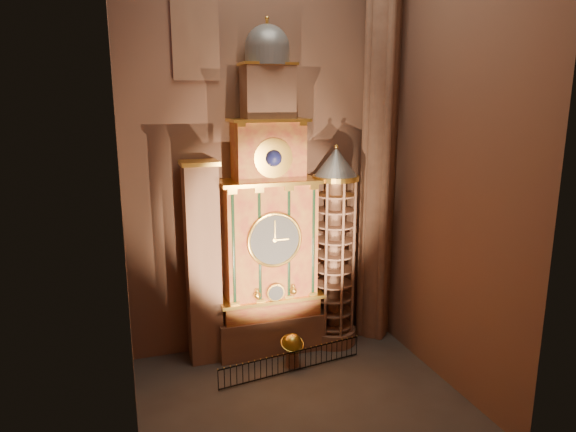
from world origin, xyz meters
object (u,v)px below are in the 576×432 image
object	(u,v)px
stair_turret	(334,250)
celestial_globe	(292,347)
iron_railing	(292,362)
astronomical_clock	(269,228)
portrait_tower	(203,263)

from	to	relation	value
stair_turret	celestial_globe	size ratio (longest dim) A/B	6.30
stair_turret	iron_railing	size ratio (longest dim) A/B	1.45
astronomical_clock	portrait_tower	world-z (taller)	astronomical_clock
stair_turret	iron_railing	distance (m)	6.18
stair_turret	iron_railing	world-z (taller)	stair_turret
stair_turret	iron_railing	xyz separation A→B (m)	(-3.18, -2.44, -4.71)
astronomical_clock	stair_turret	size ratio (longest dim) A/B	1.55
portrait_tower	celestial_globe	distance (m)	6.09
celestial_globe	iron_railing	size ratio (longest dim) A/B	0.23
astronomical_clock	celestial_globe	bearing A→B (deg)	-75.60
astronomical_clock	iron_railing	xyz separation A→B (m)	(0.32, -2.70, -6.12)
astronomical_clock	celestial_globe	size ratio (longest dim) A/B	9.74
portrait_tower	iron_railing	world-z (taller)	portrait_tower
celestial_globe	iron_railing	xyz separation A→B (m)	(-0.22, -0.59, -0.47)
iron_railing	astronomical_clock	bearing A→B (deg)	96.85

